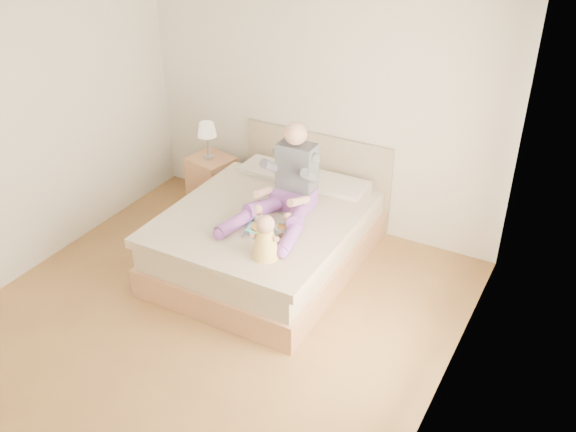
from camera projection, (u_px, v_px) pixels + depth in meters
The scene contains 7 objects.
room at pixel (207, 169), 4.85m from camera, with size 4.02×4.22×2.71m.
bed at pixel (271, 233), 6.30m from camera, with size 1.70×2.18×1.00m.
nightstand at pixel (212, 181), 7.33m from camera, with size 0.55×0.51×0.57m.
lamp at pixel (207, 132), 7.00m from camera, with size 0.21×0.21×0.43m.
adult at pixel (287, 188), 5.94m from camera, with size 0.75×1.05×0.88m.
tray at pixel (269, 228), 5.77m from camera, with size 0.49×0.43×0.12m.
baby at pixel (266, 240), 5.35m from camera, with size 0.26×0.36×0.40m.
Camera 1 is at (2.71, -3.52, 3.67)m, focal length 40.00 mm.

